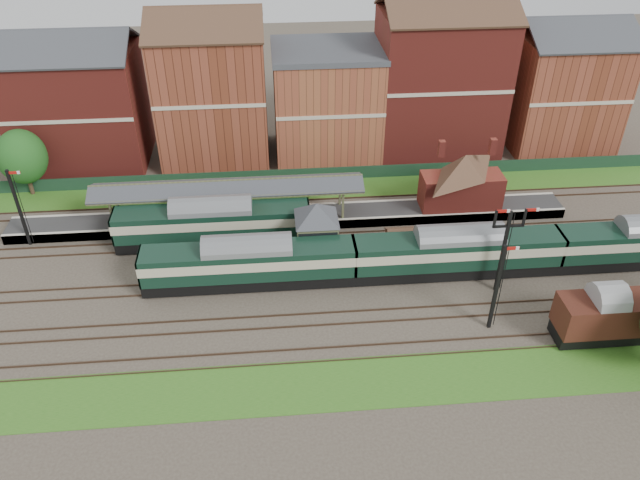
{
  "coord_description": "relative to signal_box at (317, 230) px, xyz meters",
  "views": [
    {
      "loc": [
        -6.68,
        -42.7,
        34.29
      ],
      "look_at": [
        -2.8,
        2.0,
        3.0
      ],
      "focal_mm": 35.0,
      "sensor_mm": 36.0,
      "label": 1
    }
  ],
  "objects": [
    {
      "name": "canopy",
      "position": [
        -8.0,
        6.5,
        1.39
      ],
      "size": [
        26.0,
        3.89,
        4.08
      ],
      "color": "brown",
      "rests_on": "platform"
    },
    {
      "name": "semaphore_bracket",
      "position": [
        15.04,
        -5.75,
        1.44
      ],
      "size": [
        3.6,
        0.25,
        8.18
      ],
      "color": "black",
      "rests_on": "ground"
    },
    {
      "name": "fence",
      "position": [
        3.0,
        14.75,
        -2.44
      ],
      "size": [
        90.0,
        0.12,
        1.5
      ],
      "primitive_type": "cube",
      "color": "#193823",
      "rests_on": "ground"
    },
    {
      "name": "semaphore_platform_end",
      "position": [
        -26.98,
        4.75,
        0.96
      ],
      "size": [
        1.23,
        0.25,
        8.0
      ],
      "color": "black",
      "rests_on": "ground"
    },
    {
      "name": "tree_back",
      "position": [
        -29.47,
        14.37,
        1.27
      ],
      "size": [
        5.05,
        5.05,
        7.38
      ],
      "color": "#382619",
      "rests_on": "ground"
    },
    {
      "name": "grass_back",
      "position": [
        3.0,
        12.75,
        -3.16
      ],
      "size": [
        90.0,
        4.5,
        0.06
      ],
      "primitive_type": "cube",
      "color": "#2D6619",
      "rests_on": "ground"
    },
    {
      "name": "dmu_train",
      "position": [
        12.03,
        -3.25,
        -0.75
      ],
      "size": [
        54.39,
        2.86,
        4.18
      ],
      "color": "black",
      "rests_on": "ground"
    },
    {
      "name": "platform",
      "position": [
        -2.0,
        6.5,
        -2.69
      ],
      "size": [
        55.0,
        3.4,
        1.0
      ],
      "primitive_type": "cube",
      "color": "#2D2D2D",
      "rests_on": "ground"
    },
    {
      "name": "station_building",
      "position": [
        15.0,
        6.5,
        0.76
      ],
      "size": [
        8.1,
        8.1,
        5.9
      ],
      "color": "maroon",
      "rests_on": "platform"
    },
    {
      "name": "brick_hut",
      "position": [
        8.0,
        0.0,
        -2.0
      ],
      "size": [
        3.2,
        2.64,
        2.94
      ],
      "color": "brown",
      "rests_on": "ground"
    },
    {
      "name": "town_backdrop",
      "position": [
        2.82,
        21.75,
        3.81
      ],
      "size": [
        69.0,
        10.0,
        16.0
      ],
      "color": "maroon",
      "rests_on": "ground"
    },
    {
      "name": "platform_railcar",
      "position": [
        -9.45,
        3.25,
        -0.75
      ],
      "size": [
        18.12,
        2.86,
        4.17
      ],
      "color": "black",
      "rests_on": "ground"
    },
    {
      "name": "ground",
      "position": [
        3.0,
        -3.25,
        -3.19
      ],
      "size": [
        160.0,
        160.0,
        0.0
      ],
      "primitive_type": "plane",
      "color": "#473D33",
      "rests_on": "ground"
    },
    {
      "name": "semaphore_siding",
      "position": [
        13.02,
        -10.25,
        0.96
      ],
      "size": [
        1.23,
        0.25,
        8.0
      ],
      "color": "black",
      "rests_on": "ground"
    },
    {
      "name": "grass_front",
      "position": [
        3.0,
        -15.25,
        -3.16
      ],
      "size": [
        90.0,
        5.0,
        0.06
      ],
      "primitive_type": "cube",
      "color": "#2D6619",
      "rests_on": "ground"
    },
    {
      "name": "signal_box",
      "position": [
        0.0,
        0.0,
        0.0
      ],
      "size": [
        5.4,
        5.4,
        6.0
      ],
      "color": "#546749",
      "rests_on": "ground"
    },
    {
      "name": "goods_van_b",
      "position": [
        20.88,
        -12.25,
        -0.87
      ],
      "size": [
        6.77,
        2.94,
        4.11
      ],
      "color": "black",
      "rests_on": "ground"
    }
  ]
}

